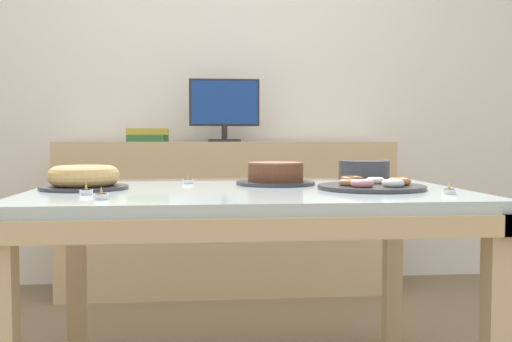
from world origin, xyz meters
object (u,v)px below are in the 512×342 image
Objects in this scene: tealight_near_cakes at (449,191)px; tealight_right_edge at (188,181)px; computer_monitor at (224,110)px; pastry_platter at (371,186)px; cake_chocolate_round at (275,175)px; cake_golden_bundt at (84,178)px; tealight_left_edge at (101,196)px; tealight_centre at (86,192)px; book_stack at (148,135)px; plate_stack at (364,170)px.

tealight_right_edge is at bearing 148.71° from tealight_near_cakes.
computer_monitor is 1.67m from pastry_platter.
tealight_near_cakes is 1.00× the size of tealight_right_edge.
cake_chocolate_round is 7.36× the size of tealight_near_cakes.
cake_golden_bundt is 0.36m from tealight_left_edge.
tealight_centre is at bearing -126.33° from tealight_right_edge.
tealight_right_edge is (0.35, 0.20, -0.03)m from cake_golden_bundt.
cake_golden_bundt is at bearing -93.11° from book_stack.
tealight_right_edge and tealight_left_edge have the same top height.
computer_monitor is at bearing 81.41° from tealight_right_edge.
tealight_centre is (-0.92, -0.11, -0.00)m from pastry_platter.
pastry_platter is (0.97, -0.10, -0.02)m from cake_golden_bundt.
tealight_centre is at bearing -77.03° from cake_golden_bundt.
cake_chocolate_round is at bearing -84.36° from computer_monitor.
tealight_left_edge is (0.04, -1.83, -0.18)m from book_stack.
pastry_platter is at bearing -5.76° from cake_golden_bundt.
plate_stack is at bearing 76.91° from pastry_platter.
computer_monitor is 10.60× the size of tealight_centre.
pastry_platter is at bearing -25.65° from tealight_right_edge.
tealight_left_edge is at bearing -88.89° from book_stack.
pastry_platter reaches higher than tealight_left_edge.
pastry_platter is at bearing -60.61° from book_stack.
tealight_near_cakes is 1.00× the size of tealight_centre.
tealight_right_edge and tealight_centre have the same top height.
pastry_platter is (0.43, -1.58, -0.33)m from computer_monitor.
book_stack is at bearing 113.63° from cake_chocolate_round.
cake_golden_bundt is at bearing 174.24° from pastry_platter.
book_stack is 1.49m from cake_chocolate_round.
pastry_platter is 0.93m from tealight_centre.
computer_monitor reaches higher than book_stack.
tealight_left_edge is at bearing -63.78° from tealight_centre.
tealight_right_edge is 1.00× the size of tealight_left_edge.
pastry_platter is (0.89, -1.58, -0.18)m from book_stack.
tealight_centre is (-0.03, -1.69, -0.18)m from book_stack.
book_stack reaches higher than pastry_platter.
tealight_near_cakes is at bearing -45.98° from pastry_platter.
tealight_right_edge is (0.27, -1.28, -0.18)m from book_stack.
plate_stack is 5.25× the size of tealight_right_edge.
cake_chocolate_round is at bearing -66.37° from book_stack.
cake_chocolate_round reaches higher than plate_stack.
plate_stack is 1.17m from tealight_left_edge.
pastry_platter reaches higher than tealight_right_edge.
book_stack is at bearing 179.83° from computer_monitor.
computer_monitor is 1.91m from tealight_near_cakes.
computer_monitor is at bearing 76.95° from tealight_left_edge.
computer_monitor is 1.16× the size of pastry_platter.
plate_stack is (0.53, -1.15, -0.30)m from computer_monitor.
computer_monitor is 10.60× the size of tealight_left_edge.
plate_stack is at bearing -49.20° from book_stack.
pastry_platter reaches higher than tealight_near_cakes.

